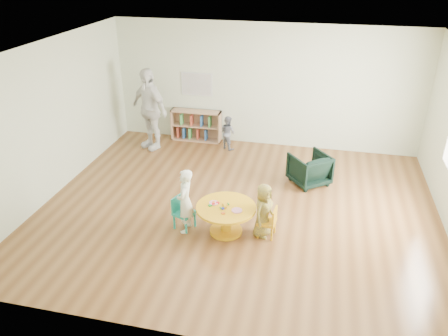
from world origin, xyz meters
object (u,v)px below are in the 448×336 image
(activity_table, at_px, (226,214))
(child_right, at_px, (263,211))
(toddler, at_px, (228,132))
(adult_caretaker, at_px, (149,109))
(bookshelf, at_px, (196,125))
(kid_chair_left, at_px, (182,211))
(kid_chair_right, at_px, (269,221))
(armchair, at_px, (309,169))
(child_left, at_px, (185,201))

(activity_table, relative_size, child_right, 1.06)
(toddler, height_order, adult_caretaker, adult_caretaker)
(bookshelf, bearing_deg, kid_chair_left, -77.36)
(kid_chair_right, relative_size, adult_caretaker, 0.28)
(kid_chair_right, distance_m, adult_caretaker, 4.36)
(kid_chair_left, height_order, child_right, child_right)
(armchair, bearing_deg, kid_chair_right, 36.52)
(child_left, relative_size, child_right, 1.20)
(armchair, relative_size, child_right, 0.75)
(activity_table, xyz_separation_m, adult_caretaker, (-2.45, 2.97, 0.60))
(bookshelf, distance_m, child_right, 4.17)
(activity_table, xyz_separation_m, kid_chair_left, (-0.74, -0.02, -0.03))
(toddler, xyz_separation_m, adult_caretaker, (-1.75, -0.32, 0.54))
(kid_chair_right, distance_m, child_right, 0.21)
(child_left, bearing_deg, toddler, 177.47)
(child_left, bearing_deg, adult_caretaker, -152.91)
(activity_table, distance_m, adult_caretaker, 3.90)
(kid_chair_left, bearing_deg, adult_caretaker, -129.41)
(adult_caretaker, bearing_deg, kid_chair_right, -14.20)
(activity_table, xyz_separation_m, child_left, (-0.65, -0.09, 0.22))
(kid_chair_left, relative_size, child_right, 0.62)
(bookshelf, bearing_deg, adult_caretaker, -143.84)
(child_right, relative_size, toddler, 1.17)
(child_right, bearing_deg, activity_table, 114.16)
(activity_table, xyz_separation_m, child_right, (0.60, 0.06, 0.12))
(child_right, bearing_deg, toddler, 40.48)
(adult_caretaker, bearing_deg, kid_chair_left, -31.52)
(kid_chair_left, relative_size, armchair, 0.83)
(kid_chair_left, xyz_separation_m, armchair, (1.97, 2.02, 0.01))
(child_right, distance_m, adult_caretaker, 4.25)
(kid_chair_left, height_order, kid_chair_right, kid_chair_left)
(adult_caretaker, bearing_deg, child_left, -30.93)
(activity_table, height_order, bookshelf, bookshelf)
(kid_chair_right, height_order, bookshelf, bookshelf)
(armchair, bearing_deg, child_right, 33.50)
(activity_table, relative_size, kid_chair_right, 1.86)
(kid_chair_right, height_order, toddler, toddler)
(child_right, xyz_separation_m, toddler, (-1.30, 3.24, -0.07))
(kid_chair_left, distance_m, kid_chair_right, 1.44)
(kid_chair_left, bearing_deg, bookshelf, -146.56)
(activity_table, distance_m, child_right, 0.61)
(bookshelf, relative_size, toddler, 1.52)
(child_left, height_order, toddler, child_left)
(kid_chair_right, xyz_separation_m, armchair, (0.53, 1.96, 0.03))
(armchair, height_order, child_left, child_left)
(activity_table, height_order, toddler, toddler)
(kid_chair_left, xyz_separation_m, toddler, (0.04, 3.32, 0.09))
(adult_caretaker, bearing_deg, toddler, 39.06)
(activity_table, relative_size, bookshelf, 0.81)
(kid_chair_right, relative_size, toddler, 0.66)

